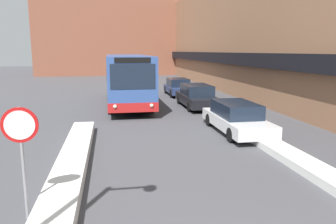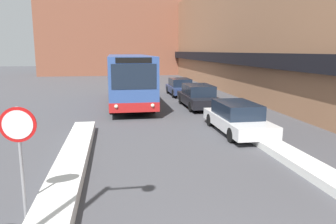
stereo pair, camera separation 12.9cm
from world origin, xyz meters
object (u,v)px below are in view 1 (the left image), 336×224
object	(u,v)px
parked_car_middle	(197,96)
city_bus	(127,78)
stop_sign	(21,139)
parked_car_front	(236,117)
parked_car_back	(178,87)

from	to	relation	value
parked_car_middle	city_bus	bearing A→B (deg)	154.64
city_bus	parked_car_middle	bearing A→B (deg)	-25.36
city_bus	parked_car_middle	world-z (taller)	city_bus
city_bus	parked_car_middle	distance (m)	4.96
stop_sign	city_bus	bearing A→B (deg)	78.75
parked_car_front	parked_car_back	size ratio (longest dim) A/B	1.13
parked_car_back	parked_car_middle	bearing A→B (deg)	-90.00
parked_car_front	stop_sign	size ratio (longest dim) A/B	1.93
city_bus	parked_car_front	xyz separation A→B (m)	(4.38, -8.89, -1.12)
parked_car_front	parked_car_back	world-z (taller)	parked_car_back
parked_car_middle	parked_car_back	distance (m)	5.97
parked_car_front	stop_sign	bearing A→B (deg)	-138.65
parked_car_back	stop_sign	size ratio (longest dim) A/B	1.71
parked_car_front	parked_car_back	bearing A→B (deg)	90.00
parked_car_middle	parked_car_back	world-z (taller)	parked_car_middle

